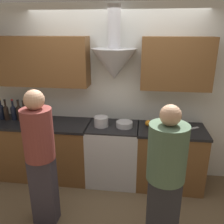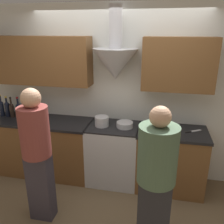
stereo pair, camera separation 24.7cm
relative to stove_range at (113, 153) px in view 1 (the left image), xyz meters
name	(u,v)px [view 1 (the left image)]	position (x,y,z in m)	size (l,w,h in m)	color
ground_plane	(110,192)	(0.00, -0.33, -0.46)	(12.00, 12.00, 0.00)	brown
wall_back	(108,83)	(-0.11, 0.26, 1.03)	(8.40, 0.63, 2.60)	silver
counter_left	(40,149)	(-1.15, 0.00, 0.00)	(1.59, 0.62, 0.91)	brown
counter_right	(169,157)	(0.84, 0.00, 0.00)	(0.97, 0.62, 0.91)	brown
stove_range	(113,153)	(0.00, 0.00, 0.00)	(0.74, 0.60, 0.91)	silver
wine_bottle_1	(1,111)	(-1.75, 0.05, 0.58)	(0.08, 0.08, 0.33)	black
wine_bottle_2	(6,112)	(-1.66, 0.03, 0.58)	(0.07, 0.07, 0.33)	black
wine_bottle_3	(14,112)	(-1.55, 0.06, 0.58)	(0.08, 0.08, 0.33)	black
wine_bottle_4	(19,112)	(-1.46, 0.06, 0.58)	(0.08, 0.08, 0.33)	black
wine_bottle_5	(24,112)	(-1.37, 0.05, 0.58)	(0.07, 0.07, 0.32)	black
wine_bottle_6	(30,112)	(-1.28, 0.04, 0.59)	(0.07, 0.07, 0.35)	black
stock_pot	(101,122)	(-0.17, -0.03, 0.52)	(0.20, 0.20, 0.14)	silver
mixing_bowl	(124,124)	(0.17, -0.01, 0.49)	(0.24, 0.24, 0.08)	silver
orange_fruit	(148,123)	(0.51, 0.06, 0.49)	(0.09, 0.09, 0.09)	orange
chefs_knife	(191,129)	(1.12, 0.03, 0.45)	(0.23, 0.16, 0.01)	silver
person_foreground_left	(40,154)	(-0.70, -0.94, 0.46)	(0.33, 0.33, 1.66)	#38333D
person_foreground_right	(165,178)	(0.65, -1.20, 0.44)	(0.36, 0.36, 1.63)	#28282D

